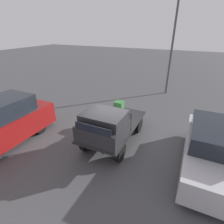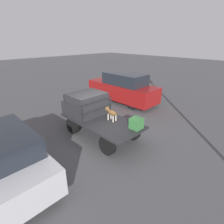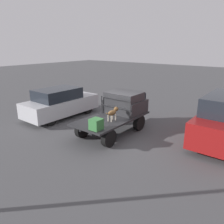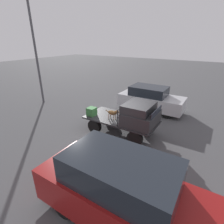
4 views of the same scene
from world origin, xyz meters
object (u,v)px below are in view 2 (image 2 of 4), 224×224
object	(u,v)px
flatbed_truck	(101,124)
parked_sedan	(2,156)
cargo_crate	(136,123)
parked_pickup_far	(123,88)
dog	(111,112)

from	to	relation	value
flatbed_truck	parked_sedan	xyz separation A→B (m)	(0.18, 4.05, 0.27)
flatbed_truck	cargo_crate	world-z (taller)	cargo_crate
parked_sedan	parked_pickup_far	distance (m)	8.88
flatbed_truck	dog	xyz separation A→B (m)	(-0.31, -0.31, 0.61)
cargo_crate	parked_sedan	bearing A→B (deg)	68.11
flatbed_truck	parked_sedan	bearing A→B (deg)	87.50
flatbed_truck	cargo_crate	size ratio (longest dim) A/B	8.63
parked_pickup_far	parked_sedan	bearing A→B (deg)	97.21
dog	parked_pickup_far	distance (m)	5.12
flatbed_truck	dog	distance (m)	0.75
dog	parked_pickup_far	size ratio (longest dim) A/B	0.16
dog	parked_pickup_far	xyz separation A→B (m)	(2.96, -4.17, -0.20)
cargo_crate	parked_sedan	distance (m)	4.88
flatbed_truck	cargo_crate	bearing A→B (deg)	-163.78
dog	cargo_crate	distance (m)	1.35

